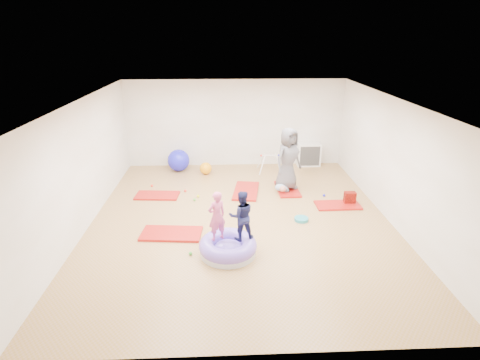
{
  "coord_description": "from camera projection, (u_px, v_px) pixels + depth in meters",
  "views": [
    {
      "loc": [
        -0.37,
        -7.91,
        4.16
      ],
      "look_at": [
        0.0,
        0.3,
        0.9
      ],
      "focal_mm": 28.0,
      "sensor_mm": 36.0,
      "label": 1
    }
  ],
  "objects": [
    {
      "name": "backpack",
      "position": [
        350.0,
        198.0,
        9.66
      ],
      "size": [
        0.29,
        0.19,
        0.33
      ],
      "primitive_type": "cube",
      "rotation": [
        0.0,
        0.0,
        -0.03
      ],
      "color": "red",
      "rests_on": "ground"
    },
    {
      "name": "infant",
      "position": [
        282.0,
        188.0,
        10.31
      ],
      "size": [
        0.38,
        0.38,
        0.22
      ],
      "color": "#93B0D4",
      "rests_on": "gym_mat_rear_right"
    },
    {
      "name": "room",
      "position": [
        241.0,
        164.0,
        8.38
      ],
      "size": [
        7.01,
        8.01,
        2.81
      ],
      "color": "#A17954",
      "rests_on": "ground"
    },
    {
      "name": "cube_shelf",
      "position": [
        309.0,
        155.0,
        12.38
      ],
      "size": [
        0.75,
        0.37,
        0.75
      ],
      "color": "white",
      "rests_on": "ground"
    },
    {
      "name": "child_navy",
      "position": [
        241.0,
        213.0,
        7.31
      ],
      "size": [
        0.55,
        0.46,
        1.04
      ],
      "primitive_type": "imported",
      "rotation": [
        0.0,
        0.0,
        3.27
      ],
      "color": "#1A1D4B",
      "rests_on": "inflatable_cushion"
    },
    {
      "name": "child_pink",
      "position": [
        217.0,
        214.0,
        7.3
      ],
      "size": [
        0.45,
        0.4,
        1.04
      ],
      "primitive_type": "imported",
      "rotation": [
        0.0,
        0.0,
        3.67
      ],
      "color": "#D9558C",
      "rests_on": "inflatable_cushion"
    },
    {
      "name": "ball_pit_balls",
      "position": [
        209.0,
        209.0,
        9.34
      ],
      "size": [
        4.86,
        3.68,
        0.07
      ],
      "color": "red",
      "rests_on": "ground"
    },
    {
      "name": "exercise_ball_blue",
      "position": [
        179.0,
        160.0,
        11.92
      ],
      "size": [
        0.7,
        0.7,
        0.7
      ],
      "primitive_type": "sphere",
      "color": "#1F1EDC",
      "rests_on": "ground"
    },
    {
      "name": "adult_caregiver",
      "position": [
        288.0,
        159.0,
        10.23
      ],
      "size": [
        1.01,
        0.95,
        1.74
      ],
      "primitive_type": "imported",
      "rotation": [
        0.0,
        0.0,
        0.63
      ],
      "color": "#4F4E54",
      "rests_on": "gym_mat_rear_right"
    },
    {
      "name": "inflatable_cushion",
      "position": [
        228.0,
        247.0,
        7.5
      ],
      "size": [
        1.16,
        1.16,
        0.37
      ],
      "rotation": [
        0.0,
        0.0,
        -0.1
      ],
      "color": "silver",
      "rests_on": "ground"
    },
    {
      "name": "yellow_toy",
      "position": [
        222.0,
        255.0,
        7.45
      ],
      "size": [
        0.22,
        0.22,
        0.03
      ],
      "primitive_type": "cylinder",
      "color": "#D7E403",
      "rests_on": "ground"
    },
    {
      "name": "infant_play_gym",
      "position": [
        270.0,
        161.0,
        11.79
      ],
      "size": [
        0.75,
        0.71,
        0.57
      ],
      "rotation": [
        0.0,
        0.0,
        0.07
      ],
      "color": "white",
      "rests_on": "ground"
    },
    {
      "name": "gym_mat_front_left",
      "position": [
        171.0,
        234.0,
        8.23
      ],
      "size": [
        1.36,
        0.77,
        0.05
      ],
      "primitive_type": "cube",
      "rotation": [
        0.0,
        0.0,
        -0.09
      ],
      "color": "#AB1500",
      "rests_on": "ground"
    },
    {
      "name": "gym_mat_right",
      "position": [
        338.0,
        205.0,
        9.59
      ],
      "size": [
        1.14,
        0.59,
        0.05
      ],
      "primitive_type": "cube",
      "rotation": [
        0.0,
        0.0,
        0.02
      ],
      "color": "#AB1500",
      "rests_on": "ground"
    },
    {
      "name": "gym_mat_rear_right",
      "position": [
        287.0,
        189.0,
        10.57
      ],
      "size": [
        0.61,
        1.18,
        0.05
      ],
      "primitive_type": "cube",
      "rotation": [
        0.0,
        0.0,
        1.59
      ],
      "color": "#AB1500",
      "rests_on": "ground"
    },
    {
      "name": "balance_disc",
      "position": [
        301.0,
        219.0,
        8.84
      ],
      "size": [
        0.33,
        0.33,
        0.07
      ],
      "primitive_type": "cylinder",
      "color": "teal",
      "rests_on": "ground"
    },
    {
      "name": "exercise_ball_orange",
      "position": [
        206.0,
        168.0,
        11.69
      ],
      "size": [
        0.38,
        0.38,
        0.38
      ],
      "primitive_type": "sphere",
      "color": "orange",
      "rests_on": "ground"
    },
    {
      "name": "gym_mat_center_back",
      "position": [
        246.0,
        191.0,
        10.44
      ],
      "size": [
        0.84,
        1.38,
        0.05
      ],
      "primitive_type": "cube",
      "rotation": [
        0.0,
        0.0,
        1.42
      ],
      "color": "#AB1500",
      "rests_on": "ground"
    },
    {
      "name": "gym_mat_mid_left",
      "position": [
        157.0,
        195.0,
        10.16
      ],
      "size": [
        1.19,
        0.66,
        0.05
      ],
      "primitive_type": "cube",
      "rotation": [
        0.0,
        0.0,
        -0.08
      ],
      "color": "#AB1500",
      "rests_on": "ground"
    }
  ]
}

